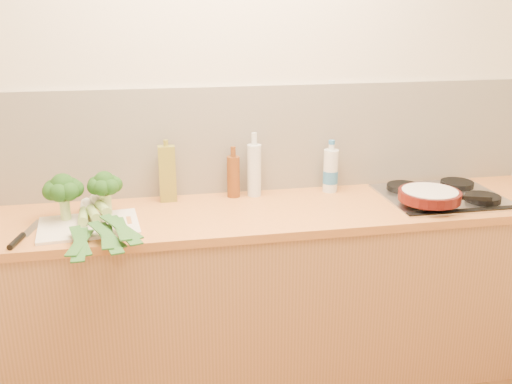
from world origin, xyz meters
The scene contains 15 objects.
room_shell centered at (0.00, 1.49, 1.17)m, with size 3.50×3.50×3.50m.
counter centered at (0.00, 1.20, 0.45)m, with size 3.20×0.62×0.90m.
gas_hob centered at (1.02, 1.20, 0.91)m, with size 0.58×0.50×0.04m.
chopping_board centered at (-0.68, 1.12, 0.91)m, with size 0.42×0.31×0.01m, color #EEE6CF.
broccoli_left centered at (-0.78, 1.20, 1.05)m, with size 0.17×0.18×0.21m.
broccoli_right centered at (-0.61, 1.22, 1.05)m, with size 0.15×0.16×0.20m.
leek_front centered at (-0.70, 1.09, 0.94)m, with size 0.11×0.68×0.04m.
leek_mid centered at (-0.64, 1.06, 0.95)m, with size 0.22×0.64×0.04m.
leek_back centered at (-0.59, 1.07, 0.97)m, with size 0.24×0.60×0.04m.
chefs_knife centered at (-0.94, 1.02, 0.91)m, with size 0.10×0.33×0.02m.
skillet centered at (0.88, 1.07, 0.96)m, with size 0.41×0.29×0.05m.
oil_tin centered at (-0.32, 1.40, 1.04)m, with size 0.08×0.05×0.31m.
glass_bottle centered at (0.11, 1.41, 1.04)m, with size 0.07×0.07×0.32m.
amber_bottle centered at (0.00, 1.41, 1.01)m, with size 0.06×0.06×0.26m.
water_bottle centered at (0.50, 1.40, 1.00)m, with size 0.08×0.08×0.25m.
Camera 1 is at (-0.40, -1.28, 1.81)m, focal length 40.00 mm.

